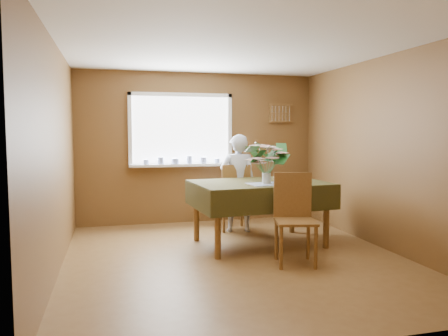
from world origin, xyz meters
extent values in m
plane|color=brown|center=(0.00, 0.00, 0.00)|extent=(4.50, 4.50, 0.00)
plane|color=white|center=(0.00, 0.00, 2.50)|extent=(4.50, 4.50, 0.00)
plane|color=brown|center=(0.00, 2.25, 1.25)|extent=(4.00, 0.00, 4.00)
plane|color=brown|center=(0.00, -2.25, 1.25)|extent=(4.00, 0.00, 4.00)
plane|color=brown|center=(-2.00, 0.00, 1.25)|extent=(0.00, 4.50, 4.50)
plane|color=brown|center=(2.00, 0.00, 1.25)|extent=(0.00, 4.50, 4.50)
cube|color=white|center=(-0.30, 2.23, 1.55)|extent=(1.60, 0.01, 1.10)
cube|color=white|center=(-0.30, 2.22, 2.13)|extent=(1.72, 0.06, 0.06)
cube|color=white|center=(-0.30, 2.22, 0.97)|extent=(1.72, 0.06, 0.06)
cube|color=white|center=(-1.13, 2.22, 1.55)|extent=(0.06, 0.06, 1.22)
cube|color=white|center=(0.53, 2.22, 1.55)|extent=(0.06, 0.06, 1.22)
cube|color=white|center=(-0.30, 2.15, 0.98)|extent=(1.72, 0.20, 0.04)
cylinder|color=white|center=(-0.89, 2.13, 1.04)|extent=(0.09, 0.09, 0.08)
cylinder|color=white|center=(-0.65, 2.13, 1.06)|extent=(0.11, 0.11, 0.12)
cylinder|color=white|center=(-0.42, 2.13, 1.05)|extent=(0.12, 0.12, 0.09)
cylinder|color=white|center=(-0.18, 2.13, 1.06)|extent=(0.10, 0.10, 0.13)
cylinder|color=white|center=(0.05, 2.13, 1.05)|extent=(0.11, 0.11, 0.10)
cylinder|color=white|center=(0.29, 2.13, 1.04)|extent=(0.09, 0.09, 0.08)
cube|color=brown|center=(1.45, 2.23, 1.85)|extent=(0.40, 0.03, 0.30)
cube|color=brown|center=(1.45, 2.21, 2.00)|extent=(0.44, 0.04, 0.03)
cube|color=brown|center=(1.45, 2.21, 1.70)|extent=(0.44, 0.04, 0.03)
cylinder|color=brown|center=(-0.21, 0.03, 0.40)|extent=(0.08, 0.08, 0.80)
cylinder|color=brown|center=(1.28, 0.16, 0.40)|extent=(0.08, 0.08, 0.80)
cylinder|color=brown|center=(-0.29, 0.97, 0.40)|extent=(0.08, 0.08, 0.80)
cylinder|color=brown|center=(1.20, 1.09, 0.40)|extent=(0.08, 0.08, 0.80)
cube|color=brown|center=(0.50, 0.56, 0.82)|extent=(1.76, 1.25, 0.04)
cube|color=black|center=(0.50, 0.56, 0.84)|extent=(1.84, 1.33, 0.01)
cube|color=black|center=(0.55, -0.03, 0.68)|extent=(1.74, 0.16, 0.31)
cube|color=black|center=(0.45, 1.15, 0.68)|extent=(1.74, 0.16, 0.31)
cube|color=black|center=(-0.37, 0.49, 0.68)|extent=(0.11, 1.18, 0.31)
cube|color=black|center=(1.36, 0.64, 0.68)|extent=(0.11, 1.18, 0.31)
cube|color=#4A9BD2|center=(0.52, 0.28, 0.85)|extent=(0.53, 0.41, 0.01)
cylinder|color=brown|center=(0.59, 1.70, 0.24)|extent=(0.04, 0.04, 0.47)
cylinder|color=brown|center=(0.21, 1.71, 0.24)|extent=(0.04, 0.04, 0.47)
cylinder|color=brown|center=(0.58, 1.32, 0.24)|extent=(0.04, 0.04, 0.47)
cylinder|color=brown|center=(0.20, 1.33, 0.24)|extent=(0.04, 0.04, 0.47)
cube|color=brown|center=(0.40, 1.52, 0.49)|extent=(0.46, 0.46, 0.03)
cube|color=brown|center=(0.39, 1.31, 0.77)|extent=(0.44, 0.05, 0.53)
cylinder|color=brown|center=(0.37, -0.54, 0.24)|extent=(0.04, 0.04, 0.48)
cylinder|color=brown|center=(0.75, -0.62, 0.24)|extent=(0.04, 0.04, 0.48)
cylinder|color=brown|center=(0.46, -0.16, 0.24)|extent=(0.04, 0.04, 0.48)
cylinder|color=brown|center=(0.83, -0.25, 0.24)|extent=(0.04, 0.04, 0.48)
cube|color=brown|center=(0.60, -0.39, 0.50)|extent=(0.54, 0.54, 0.03)
cube|color=brown|center=(0.65, -0.19, 0.78)|extent=(0.44, 0.13, 0.53)
imported|color=white|center=(0.43, 1.36, 0.74)|extent=(0.59, 0.44, 1.48)
cylinder|color=white|center=(0.51, 0.32, 0.92)|extent=(0.11, 0.11, 0.14)
cylinder|color=#33662D|center=(0.51, 0.32, 1.04)|extent=(0.07, 0.07, 0.10)
cylinder|color=white|center=(1.04, 0.70, 0.86)|extent=(0.36, 0.36, 0.01)
cube|color=silver|center=(0.71, 0.35, 0.86)|extent=(0.12, 0.20, 0.00)
camera|label=1|loc=(-1.42, -4.96, 1.53)|focal=35.00mm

